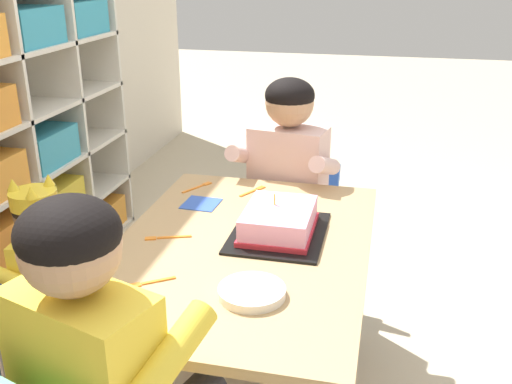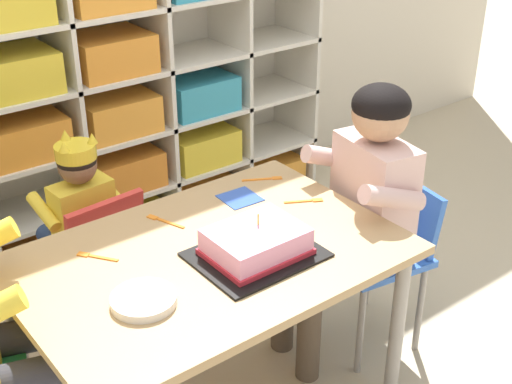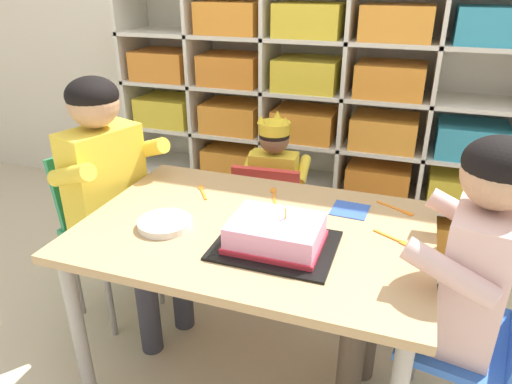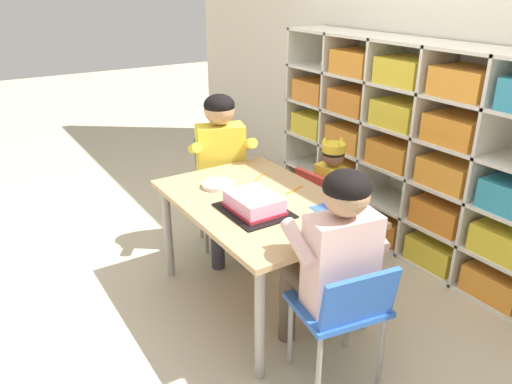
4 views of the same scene
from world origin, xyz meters
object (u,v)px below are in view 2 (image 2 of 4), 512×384
child_with_crown (78,212)px  fork_scattered_mid_table (163,221)px  guest_at_table_side (360,197)px  birthday_cake_on_tray (256,245)px  classroom_chair_blue (97,257)px  classroom_chair_guest_side (380,244)px  fork_near_child_seat (95,256)px  paper_plate_stack (144,300)px  activity_table (210,272)px  fork_at_table_front_edge (306,201)px  fork_near_cake_tray (265,179)px

child_with_crown → fork_scattered_mid_table: (0.12, -0.41, 0.11)m
child_with_crown → guest_at_table_side: bearing=133.3°
birthday_cake_on_tray → classroom_chair_blue: bearing=108.9°
classroom_chair_guest_side → fork_near_child_seat: 1.04m
classroom_chair_blue → fork_near_child_seat: size_ratio=5.54×
classroom_chair_guest_side → paper_plate_stack: (-0.99, -0.06, 0.24)m
child_with_crown → classroom_chair_guest_side: size_ratio=1.32×
child_with_crown → fork_near_child_seat: size_ratio=7.18×
activity_table → birthday_cake_on_tray: 0.17m
birthday_cake_on_tray → fork_at_table_front_edge: 0.37m
activity_table → classroom_chair_guest_side: (0.72, -0.03, -0.16)m
guest_at_table_side → birthday_cake_on_tray: (-0.51, -0.08, 0.04)m
fork_scattered_mid_table → activity_table: bearing=-16.8°
paper_plate_stack → classroom_chair_guest_side: bearing=3.7°
classroom_chair_blue → fork_near_cake_tray: 0.66m
birthday_cake_on_tray → fork_at_table_front_edge: bearing=25.4°
child_with_crown → fork_scattered_mid_table: child_with_crown is taller
activity_table → classroom_chair_blue: 0.58m
child_with_crown → birthday_cake_on_tray: size_ratio=2.30×
classroom_chair_guest_side → guest_at_table_side: (-0.11, 0.02, 0.22)m
activity_table → fork_near_child_seat: (-0.28, 0.19, 0.07)m
classroom_chair_blue → birthday_cake_on_tray: size_ratio=1.78×
activity_table → fork_scattered_mid_table: (-0.01, 0.24, 0.07)m
child_with_crown → paper_plate_stack: (-0.15, -0.75, 0.12)m
classroom_chair_blue → guest_at_table_side: bearing=137.9°
classroom_chair_blue → birthday_cake_on_tray: birthday_cake_on_tray is taller
guest_at_table_side → fork_near_child_seat: bearing=-93.2°
fork_at_table_front_edge → fork_near_child_seat: bearing=18.9°
guest_at_table_side → birthday_cake_on_tray: guest_at_table_side is taller
classroom_chair_blue → birthday_cake_on_tray: bearing=104.4°
activity_table → birthday_cake_on_tray: birthday_cake_on_tray is taller
classroom_chair_guest_side → birthday_cake_on_tray: birthday_cake_on_tray is taller
fork_near_cake_tray → fork_near_child_seat: bearing=36.1°
classroom_chair_blue → fork_at_table_front_edge: bearing=134.7°
fork_scattered_mid_table → fork_near_cake_tray: bearing=75.1°
paper_plate_stack → fork_near_child_seat: 0.29m
classroom_chair_guest_side → fork_near_cake_tray: same height
classroom_chair_blue → child_with_crown: bearing=-90.4°
birthday_cake_on_tray → classroom_chair_guest_side: bearing=5.8°
classroom_chair_blue → classroom_chair_guest_side: (0.84, -0.58, 0.02)m
activity_table → child_with_crown: (-0.13, 0.65, -0.04)m
fork_at_table_front_edge → fork_near_cake_tray: bearing=-59.3°
classroom_chair_blue → classroom_chair_guest_side: classroom_chair_blue is taller
fork_at_table_front_edge → classroom_chair_guest_side: bearing=-170.6°
activity_table → fork_near_cake_tray: bearing=32.8°
guest_at_table_side → paper_plate_stack: guest_at_table_side is taller
classroom_chair_guest_side → fork_near_child_seat: size_ratio=5.44×
fork_near_child_seat → fork_at_table_front_edge: 0.72m
child_with_crown → fork_near_cake_tray: size_ratio=6.20×
activity_table → birthday_cake_on_tray: (0.10, -0.10, 0.11)m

